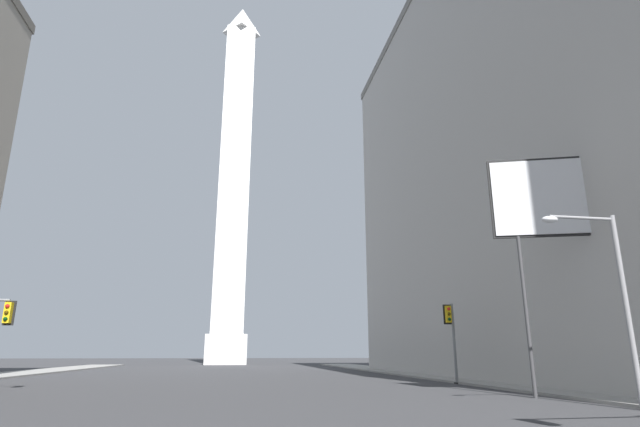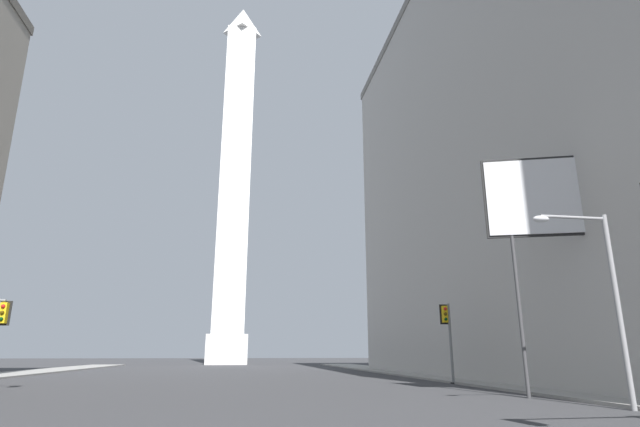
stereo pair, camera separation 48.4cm
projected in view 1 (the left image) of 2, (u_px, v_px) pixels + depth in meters
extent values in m
cube|color=gray|center=(483.00, 381.00, 34.20)|extent=(5.00, 107.81, 0.15)
cube|color=#B2AFAA|center=(594.00, 140.00, 40.16)|extent=(22.79, 59.11, 37.03)
cube|color=silver|center=(226.00, 349.00, 86.61)|extent=(7.03, 7.03, 5.03)
cube|color=white|center=(235.00, 172.00, 95.48)|extent=(5.62, 5.62, 60.77)
pyramid|color=white|center=(242.00, 22.00, 104.50)|extent=(5.62, 5.62, 6.19)
cube|color=yellow|center=(8.00, 313.00, 26.86)|extent=(0.34, 0.34, 1.10)
cube|color=black|center=(9.00, 313.00, 27.03)|extent=(0.58, 0.04, 1.32)
sphere|color=red|center=(7.00, 306.00, 26.77)|extent=(0.22, 0.22, 0.22)
sphere|color=#483506|center=(6.00, 312.00, 26.68)|extent=(0.22, 0.22, 0.22)
sphere|color=#073410|center=(5.00, 319.00, 26.59)|extent=(0.22, 0.22, 0.22)
cylinder|color=slate|center=(454.00, 343.00, 33.16)|extent=(0.18, 0.18, 5.16)
cylinder|color=#262626|center=(457.00, 383.00, 32.48)|extent=(0.40, 0.40, 0.10)
cube|color=yellow|center=(448.00, 314.00, 33.62)|extent=(0.37, 0.37, 1.10)
cube|color=black|center=(447.00, 314.00, 33.80)|extent=(0.58, 0.08, 1.32)
sphere|color=red|center=(449.00, 309.00, 33.53)|extent=(0.22, 0.22, 0.22)
sphere|color=#483506|center=(449.00, 314.00, 33.44)|extent=(0.22, 0.22, 0.22)
sphere|color=#073410|center=(449.00, 319.00, 33.35)|extent=(0.22, 0.22, 0.22)
cylinder|color=gray|center=(627.00, 308.00, 18.42)|extent=(0.20, 0.20, 7.10)
cylinder|color=gray|center=(581.00, 218.00, 19.13)|extent=(2.67, 0.12, 0.12)
sphere|color=gray|center=(612.00, 219.00, 19.34)|extent=(0.20, 0.20, 0.20)
ellipsoid|color=silver|center=(550.00, 219.00, 18.89)|extent=(0.64, 0.36, 0.26)
cylinder|color=#3F3F42|center=(526.00, 313.00, 23.24)|extent=(0.18, 0.18, 7.45)
cylinder|color=#3F3F42|center=(638.00, 312.00, 22.50)|extent=(0.18, 0.18, 7.45)
cube|color=silver|center=(565.00, 196.00, 24.38)|extent=(6.56, 2.42, 3.80)
cube|color=black|center=(565.00, 196.00, 24.38)|extent=(6.75, 2.38, 4.04)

